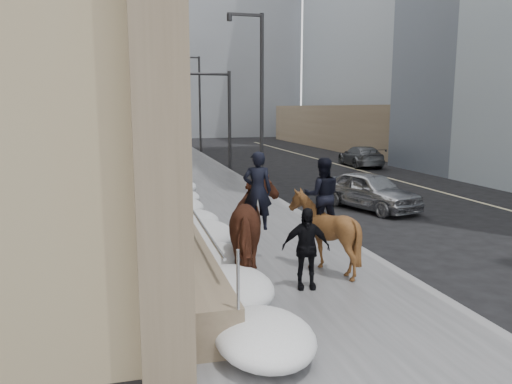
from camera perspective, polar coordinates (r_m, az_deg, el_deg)
ground at (r=10.04m, az=5.74°, el=-12.62°), size 140.00×140.00×0.00m
sidewalk at (r=19.35m, az=-4.55°, el=-1.53°), size 5.00×80.00×0.12m
curb at (r=19.96m, az=2.88°, el=-1.17°), size 0.24×80.00×0.12m
lane_line at (r=23.54m, az=21.51°, el=-0.32°), size 0.15×70.00×0.01m
limestone_building at (r=29.19m, az=-19.34°, el=19.19°), size 6.10×44.00×18.00m
bg_building_mid at (r=69.84m, az=-8.86°, el=17.92°), size 30.00×12.00×28.00m
bg_building_far at (r=80.99m, az=-16.93°, el=13.62°), size 24.00×12.00×20.00m
streetlight_mid at (r=23.50m, az=0.28°, el=11.54°), size 1.71×0.24×8.00m
streetlight_far at (r=43.13m, az=-6.66°, el=10.61°), size 1.71×0.24×8.00m
traffic_signal at (r=31.17m, az=-4.75°, el=9.98°), size 4.10×0.22×6.00m
snow_bank at (r=17.24m, az=-8.12°, el=-1.59°), size 1.70×18.10×0.76m
mounted_horse_left at (r=10.85m, az=0.03°, el=-3.85°), size 1.71×2.79×2.75m
mounted_horse_right at (r=11.38m, az=7.66°, el=-3.80°), size 1.83×1.96×2.57m
pedestrian at (r=10.28m, az=5.71°, el=-6.40°), size 1.05×0.59×1.69m
car_silver at (r=19.24m, az=12.88°, el=0.18°), size 2.91×4.52×1.43m
car_grey at (r=33.27m, az=11.88°, el=4.03°), size 2.30×4.76×1.33m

